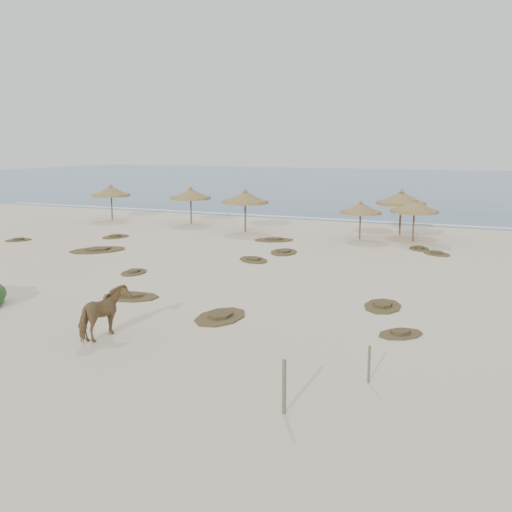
% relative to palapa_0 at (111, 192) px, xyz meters
% --- Properties ---
extents(ground, '(160.00, 160.00, 0.00)m').
position_rel_palapa_0_xyz_m(ground, '(17.72, -19.07, -2.18)').
color(ground, beige).
rests_on(ground, ground).
extents(ocean, '(200.00, 100.00, 0.01)m').
position_rel_palapa_0_xyz_m(ocean, '(17.72, 55.93, -2.18)').
color(ocean, '#274E76').
rests_on(ocean, ground).
extents(foam_line, '(70.00, 0.60, 0.01)m').
position_rel_palapa_0_xyz_m(foam_line, '(17.72, 6.93, -2.18)').
color(foam_line, silver).
rests_on(foam_line, ground).
extents(palapa_0, '(3.39, 3.39, 2.82)m').
position_rel_palapa_0_xyz_m(palapa_0, '(0.00, 0.00, 0.00)').
color(palapa_0, brown).
rests_on(palapa_0, ground).
extents(palapa_1, '(3.31, 3.31, 2.81)m').
position_rel_palapa_0_xyz_m(palapa_1, '(6.95, 0.39, -0.00)').
color(palapa_1, brown).
rests_on(palapa_1, ground).
extents(palapa_2, '(4.04, 4.04, 2.94)m').
position_rel_palapa_0_xyz_m(palapa_2, '(12.33, -1.62, 0.09)').
color(palapa_2, brown).
rests_on(palapa_2, ground).
extents(palapa_3, '(3.11, 3.11, 2.46)m').
position_rel_palapa_0_xyz_m(palapa_3, '(20.24, -1.72, -0.28)').
color(palapa_3, brown).
rests_on(palapa_3, ground).
extents(palapa_4, '(3.59, 3.59, 3.02)m').
position_rel_palapa_0_xyz_m(palapa_4, '(22.22, 1.19, 0.16)').
color(palapa_4, brown).
rests_on(palapa_4, ground).
extents(palapa_5, '(3.40, 3.40, 2.71)m').
position_rel_palapa_0_xyz_m(palapa_5, '(23.43, -1.30, -0.08)').
color(palapa_5, brown).
rests_on(palapa_5, ground).
extents(horse, '(0.85, 1.83, 1.54)m').
position_rel_palapa_0_xyz_m(horse, '(17.46, -23.22, -1.41)').
color(horse, olive).
rests_on(horse, ground).
extents(fence_post_near, '(0.12, 0.12, 1.24)m').
position_rel_palapa_0_xyz_m(fence_post_near, '(24.24, -25.74, -1.56)').
color(fence_post_near, '#665B4C').
rests_on(fence_post_near, ground).
extents(fence_post_far, '(0.08, 0.08, 0.95)m').
position_rel_palapa_0_xyz_m(fence_post_far, '(25.57, -23.35, -1.71)').
color(fence_post_far, '#665B4C').
rests_on(fence_post_far, ground).
extents(scrub_1, '(3.54, 3.71, 0.16)m').
position_rel_palapa_0_xyz_m(scrub_1, '(7.78, -11.47, -2.13)').
color(scrub_1, brown).
rests_on(scrub_1, ground).
extents(scrub_2, '(1.23, 1.72, 0.16)m').
position_rel_palapa_0_xyz_m(scrub_2, '(12.97, -15.41, -2.13)').
color(scrub_2, brown).
rests_on(scrub_2, ground).
extents(scrub_3, '(2.35, 2.31, 0.16)m').
position_rel_palapa_0_xyz_m(scrub_3, '(16.85, -10.55, -2.13)').
color(scrub_3, brown).
rests_on(scrub_3, ground).
extents(scrub_4, '(1.45, 2.12, 0.16)m').
position_rel_palapa_0_xyz_m(scrub_4, '(24.58, -16.48, -2.13)').
color(scrub_4, brown).
rests_on(scrub_4, ground).
extents(scrub_6, '(1.61, 2.17, 0.16)m').
position_rel_palapa_0_xyz_m(scrub_6, '(5.75, -7.22, -2.13)').
color(scrub_6, brown).
rests_on(scrub_6, ground).
extents(scrub_7, '(2.03, 2.03, 0.16)m').
position_rel_palapa_0_xyz_m(scrub_7, '(25.24, -5.08, -2.13)').
color(scrub_7, brown).
rests_on(scrub_7, ground).
extents(scrub_8, '(1.74, 1.89, 0.16)m').
position_rel_palapa_0_xyz_m(scrub_8, '(1.08, -10.66, -2.13)').
color(scrub_8, brown).
rests_on(scrub_8, ground).
extents(scrub_9, '(1.63, 2.42, 0.16)m').
position_rel_palapa_0_xyz_m(scrub_9, '(19.76, -19.99, -2.13)').
color(scrub_9, brown).
rests_on(scrub_9, ground).
extents(scrub_10, '(1.54, 1.93, 0.16)m').
position_rel_palapa_0_xyz_m(scrub_10, '(24.17, -3.90, -2.13)').
color(scrub_10, brown).
rests_on(scrub_10, ground).
extents(scrub_11, '(2.52, 1.97, 0.16)m').
position_rel_palapa_0_xyz_m(scrub_11, '(15.38, -19.03, -2.13)').
color(scrub_11, brown).
rests_on(scrub_11, ground).
extents(scrub_12, '(1.75, 1.79, 0.16)m').
position_rel_palapa_0_xyz_m(scrub_12, '(25.70, -19.38, -2.13)').
color(scrub_12, brown).
rests_on(scrub_12, ground).
extents(scrub_13, '(1.85, 2.45, 0.16)m').
position_rel_palapa_0_xyz_m(scrub_13, '(17.52, -7.94, -2.13)').
color(scrub_13, brown).
rests_on(scrub_13, ground).
extents(scrub_14, '(2.91, 2.55, 0.16)m').
position_rel_palapa_0_xyz_m(scrub_14, '(15.52, -4.35, -2.13)').
color(scrub_14, brown).
rests_on(scrub_14, ground).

